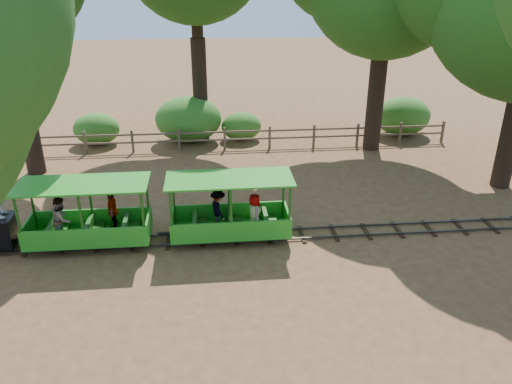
{
  "coord_description": "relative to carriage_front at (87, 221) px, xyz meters",
  "views": [
    {
      "loc": [
        -1.67,
        -13.01,
        7.47
      ],
      "look_at": [
        -0.35,
        0.5,
        1.28
      ],
      "focal_mm": 35.0,
      "sensor_mm": 36.0,
      "label": 1
    }
  ],
  "objects": [
    {
      "name": "shrub_mid_w",
      "position": [
        2.67,
        9.32,
        0.22
      ],
      "size": [
        3.01,
        2.32,
        2.09
      ],
      "primitive_type": "ellipsoid",
      "color": "#2D6B1E",
      "rests_on": "ground"
    },
    {
      "name": "shrub_mid_e",
      "position": [
        5.09,
        9.32,
        -0.18
      ],
      "size": [
        1.85,
        1.43,
        1.28
      ],
      "primitive_type": "ellipsoid",
      "color": "#2D6B1E",
      "rests_on": "ground"
    },
    {
      "name": "ground",
      "position": [
        5.25,
        0.02,
        -0.82
      ],
      "size": [
        90.0,
        90.0,
        0.0
      ],
      "primitive_type": "plane",
      "color": "brown",
      "rests_on": "ground"
    },
    {
      "name": "shrub_east",
      "position": [
        12.8,
        9.32,
        0.09
      ],
      "size": [
        2.63,
        2.02,
        1.82
      ],
      "primitive_type": "ellipsoid",
      "color": "#2D6B1E",
      "rests_on": "ground"
    },
    {
      "name": "carriage_rear",
      "position": [
        4.12,
        0.0,
        -0.02
      ],
      "size": [
        3.62,
        1.48,
        1.88
      ],
      "color": "#289720",
      "rests_on": "track"
    },
    {
      "name": "track",
      "position": [
        5.25,
        0.02,
        -0.75
      ],
      "size": [
        22.0,
        1.0,
        0.1
      ],
      "color": "#3F3D3A",
      "rests_on": "ground"
    },
    {
      "name": "fence",
      "position": [
        5.25,
        8.02,
        -0.24
      ],
      "size": [
        18.1,
        0.1,
        1.0
      ],
      "color": "brown",
      "rests_on": "ground"
    },
    {
      "name": "shrub_west",
      "position": [
        -1.49,
        9.32,
        -0.11
      ],
      "size": [
        2.06,
        1.59,
        1.43
      ],
      "primitive_type": "ellipsoid",
      "color": "#2D6B1E",
      "rests_on": "ground"
    },
    {
      "name": "carriage_front",
      "position": [
        0.0,
        0.0,
        0.0
      ],
      "size": [
        3.62,
        1.48,
        1.88
      ],
      "color": "#289720",
      "rests_on": "track"
    }
  ]
}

